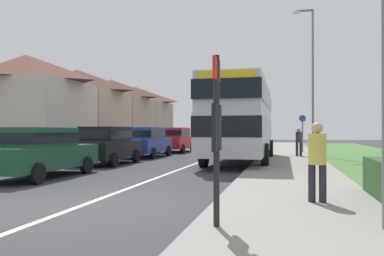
{
  "coord_description": "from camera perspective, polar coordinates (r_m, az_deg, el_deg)",
  "views": [
    {
      "loc": [
        3.96,
        -7.06,
        1.5
      ],
      "look_at": [
        0.78,
        6.3,
        1.6
      ],
      "focal_mm": 36.41,
      "sensor_mm": 36.0,
      "label": 1
    }
  ],
  "objects": [
    {
      "name": "lane_marking_centre",
      "position": [
        15.64,
        -1.33,
        -5.9
      ],
      "size": [
        0.14,
        60.0,
        0.01
      ],
      "primitive_type": "cube",
      "color": "silver",
      "rests_on": "ground_plane"
    },
    {
      "name": "parked_car_dark_green",
      "position": [
        13.34,
        -21.6,
        -3.03
      ],
      "size": [
        1.97,
        4.5,
        1.6
      ],
      "color": "#19472D",
      "rests_on": "ground_plane"
    },
    {
      "name": "street_lamp_mid",
      "position": [
        23.0,
        17.05,
        7.66
      ],
      "size": [
        1.14,
        0.2,
        8.32
      ],
      "color": "slate",
      "rests_on": "ground_plane"
    },
    {
      "name": "house_terrace_far_side",
      "position": [
        36.38,
        -14.01,
        2.42
      ],
      "size": [
        7.25,
        25.81,
        6.57
      ],
      "color": "beige",
      "rests_on": "ground_plane"
    },
    {
      "name": "parked_car_red",
      "position": [
        27.27,
        -2.4,
        -1.59
      ],
      "size": [
        1.9,
        4.46,
        1.71
      ],
      "color": "#B21E1E",
      "rests_on": "ground_plane"
    },
    {
      "name": "parked_car_black",
      "position": [
        17.74,
        -12.32,
        -2.28
      ],
      "size": [
        1.9,
        4.0,
        1.68
      ],
      "color": "black",
      "rests_on": "ground_plane"
    },
    {
      "name": "ground_plane",
      "position": [
        8.23,
        -15.92,
        -10.91
      ],
      "size": [
        120.0,
        120.0,
        0.0
      ],
      "primitive_type": "plane",
      "color": "#38383D"
    },
    {
      "name": "parked_car_blue",
      "position": [
        22.3,
        -6.71,
        -1.88
      ],
      "size": [
        1.89,
        4.45,
        1.69
      ],
      "color": "navy",
      "rests_on": "ground_plane"
    },
    {
      "name": "pavement_near_side",
      "position": [
        13.14,
        14.47,
        -6.7
      ],
      "size": [
        3.2,
        68.0,
        0.12
      ],
      "primitive_type": "cube",
      "color": "gray",
      "rests_on": "ground_plane"
    },
    {
      "name": "bus_stop_sign",
      "position": [
        5.66,
        3.62,
        -0.04
      ],
      "size": [
        0.09,
        0.52,
        2.6
      ],
      "color": "black",
      "rests_on": "ground_plane"
    },
    {
      "name": "pedestrian_walking_away",
      "position": [
        21.98,
        15.39,
        -1.76
      ],
      "size": [
        0.34,
        0.34,
        1.67
      ],
      "color": "#23232D",
      "rests_on": "ground_plane"
    },
    {
      "name": "pedestrian_at_stop",
      "position": [
        7.93,
        17.87,
        -4.2
      ],
      "size": [
        0.34,
        0.34,
        1.67
      ],
      "color": "#23232D",
      "rests_on": "ground_plane"
    },
    {
      "name": "cycle_route_sign",
      "position": [
        26.15,
        15.89,
        -0.55
      ],
      "size": [
        0.44,
        0.08,
        2.52
      ],
      "color": "slate",
      "rests_on": "ground_plane"
    },
    {
      "name": "double_decker_bus",
      "position": [
        18.63,
        7.18,
        1.56
      ],
      "size": [
        2.8,
        9.9,
        3.7
      ],
      "color": "#BCBCC1",
      "rests_on": "ground_plane"
    }
  ]
}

